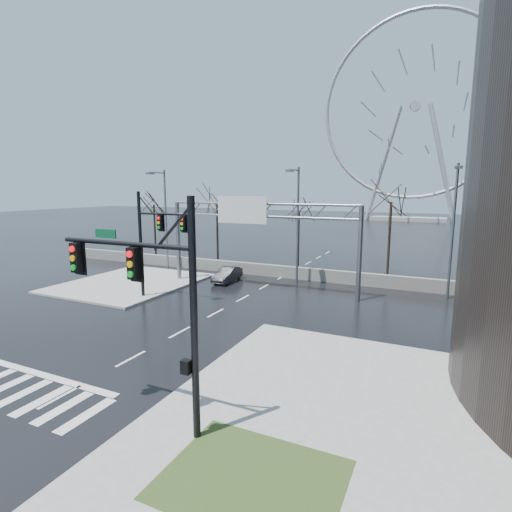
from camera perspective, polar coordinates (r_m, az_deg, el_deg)
The scene contains 18 objects.
ground at distance 21.02m, azimuth -17.44°, elevation -13.83°, with size 260.00×260.00×0.00m, color black.
sidewalk_right_ext at distance 18.26m, azimuth 12.52°, elevation -17.08°, with size 12.00×10.00×0.15m, color gray.
sidewalk_far at distance 36.54m, azimuth -17.47°, elevation -3.68°, with size 10.00×12.00×0.15m, color gray.
grass_strip at distance 12.84m, azimuth -0.55°, elevation -29.24°, with size 5.00×4.00×0.02m, color #2E431C.
barrier_wall at distance 37.32m, azimuth 3.71°, elevation -2.22°, with size 52.00×0.50×1.10m, color slate.
signal_mast_near at distance 13.33m, azimuth -13.89°, elevation -5.16°, with size 5.52×0.41×8.00m.
signal_mast_far at distance 30.13m, azimuth -14.63°, elevation 2.89°, with size 4.72×0.41×8.00m.
sign_gantry at distance 32.19m, azimuth -0.14°, elevation 4.24°, with size 16.36×0.40×7.60m.
streetlight_left at distance 41.02m, azimuth -13.07°, elevation 6.15°, with size 0.50×2.55×10.00m.
streetlight_mid at distance 34.18m, azimuth 5.80°, elevation 5.69°, with size 0.50×2.55×10.00m.
streetlight_right at distance 32.24m, azimuth 26.40°, elevation 4.51°, with size 0.50×2.55×10.00m.
tree_far_left at distance 49.33m, azimuth -14.36°, elevation 6.28°, with size 3.50×3.50×7.00m.
tree_left at distance 43.71m, azimuth -5.60°, elevation 6.67°, with size 3.75×3.75×7.50m.
tree_center at distance 40.86m, azimuth 6.11°, elevation 5.32°, with size 3.25×3.25×6.50m.
tree_right at distance 37.80m, azimuth 18.70°, elevation 6.11°, with size 3.90×3.90×7.80m.
tree_far_right at distance 38.27m, azimuth 30.71°, elevation 4.10°, with size 3.40×3.40×6.80m.
ferris_wheel at distance 110.77m, azimuth 21.72°, elevation 18.30°, with size 45.00×6.00×50.91m.
car at distance 35.65m, azimuth -4.12°, elevation -2.65°, with size 1.35×3.88×1.28m, color black.
Camera 1 is at (13.36, -13.99, 8.21)m, focal length 28.00 mm.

